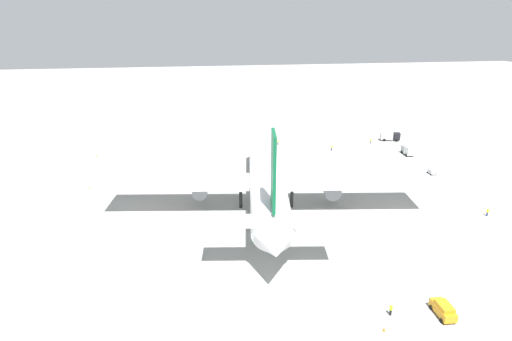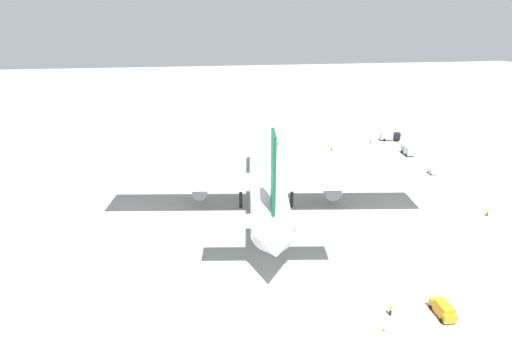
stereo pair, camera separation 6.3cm
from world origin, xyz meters
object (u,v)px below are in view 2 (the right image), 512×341
object	(u,v)px
ground_worker_2	(332,148)
airliner	(266,175)
service_truck_0	(408,150)
service_van	(443,309)
baggage_cart_1	(432,172)
service_truck_1	(390,136)
ground_worker_1	(278,142)
ground_worker_4	(391,310)
traffic_cone_1	(90,187)
traffic_cone_2	(384,329)
traffic_cone_0	(97,156)
ground_worker_0	(488,212)
ground_worker_3	(371,141)

from	to	relation	value
ground_worker_2	airliner	bearing A→B (deg)	142.55
service_truck_0	service_van	size ratio (longest dim) A/B	1.18
baggage_cart_1	ground_worker_2	bearing A→B (deg)	36.89
service_truck_1	ground_worker_2	world-z (taller)	service_truck_1
ground_worker_1	ground_worker_4	size ratio (longest dim) A/B	0.93
service_van	ground_worker_2	xyz separation A→B (m)	(77.88, -11.32, -0.13)
traffic_cone_1	traffic_cone_2	bearing A→B (deg)	-141.08
ground_worker_2	traffic_cone_0	world-z (taller)	ground_worker_2
service_truck_0	baggage_cart_1	distance (m)	17.01
ground_worker_0	ground_worker_3	xyz separation A→B (m)	(56.25, 0.58, -0.01)
service_truck_0	ground_worker_1	size ratio (longest dim) A/B	3.14
service_van	ground_worker_0	world-z (taller)	service_van
ground_worker_2	traffic_cone_0	xyz separation A→B (m)	(5.60, 71.36, -0.63)
airliner	traffic_cone_1	bearing A→B (deg)	67.78
ground_worker_0	airliner	bearing A→B (deg)	72.59
ground_worker_2	baggage_cart_1	bearing A→B (deg)	-143.11
service_van	baggage_cart_1	distance (m)	60.77
baggage_cart_1	ground_worker_4	xyz separation A→B (m)	(-51.44, 37.23, 0.18)
baggage_cart_1	service_truck_0	bearing A→B (deg)	-7.38
ground_worker_1	ground_worker_3	xyz separation A→B (m)	(-3.48, -30.70, 0.03)
airliner	ground_worker_2	distance (m)	46.57
baggage_cart_1	traffic_cone_0	xyz separation A→B (m)	(30.72, 90.22, -0.45)
service_truck_1	ground_worker_2	xyz separation A→B (m)	(-7.69, 23.23, -0.61)
ground_worker_0	traffic_cone_2	distance (m)	46.79
airliner	service_truck_0	xyz separation A→B (m)	(28.40, -49.13, -5.35)
airliner	ground_worker_4	size ratio (longest dim) A/B	38.92
airliner	traffic_cone_1	xyz separation A→B (m)	(16.53, 40.44, -6.59)
service_truck_0	traffic_cone_2	size ratio (longest dim) A/B	9.44
service_truck_0	ground_worker_2	size ratio (longest dim) A/B	2.93
service_truck_1	ground_worker_2	distance (m)	24.48
ground_worker_4	traffic_cone_1	world-z (taller)	ground_worker_4
service_van	ground_worker_4	distance (m)	7.18
traffic_cone_2	service_truck_1	bearing A→B (deg)	-26.76
service_truck_0	ground_worker_0	size ratio (longest dim) A/B	3.01
service_truck_1	ground_worker_3	xyz separation A→B (m)	(-1.98, 7.68, -0.64)
ground_worker_1	traffic_cone_0	bearing A→B (deg)	93.66
service_van	ground_worker_0	xyz separation A→B (m)	(27.35, -27.44, -0.16)
airliner	baggage_cart_1	xyz separation A→B (m)	(11.55, -46.94, -6.13)
service_truck_0	service_truck_1	distance (m)	16.11
ground_worker_0	ground_worker_2	distance (m)	53.04
traffic_cone_2	traffic_cone_1	bearing A→B (deg)	38.92
airliner	traffic_cone_0	size ratio (longest dim) A/B	126.00
ground_worker_4	airliner	bearing A→B (deg)	13.68
ground_worker_1	ground_worker_2	bearing A→B (deg)	-121.26
ground_worker_2	traffic_cone_0	bearing A→B (deg)	85.51
service_truck_0	ground_worker_4	size ratio (longest dim) A/B	2.92
service_truck_1	ground_worker_4	bearing A→B (deg)	153.72
baggage_cart_1	ground_worker_0	bearing A→B (deg)	173.87
service_truck_1	airliner	bearing A→B (deg)	130.84
ground_worker_3	traffic_cone_0	size ratio (longest dim) A/B	3.10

